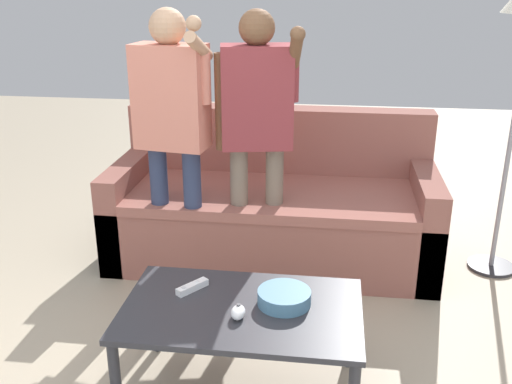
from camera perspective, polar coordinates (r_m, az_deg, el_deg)
The scene contains 8 objects.
couch at distance 3.72m, azimuth 1.71°, elevation -1.64°, with size 1.97×0.88×0.89m.
coffee_table at distance 2.46m, azimuth -1.39°, elevation -12.14°, with size 0.97×0.60×0.43m.
snack_bowl at distance 2.44m, azimuth 2.76°, elevation -10.19°, with size 0.22×0.22×0.06m, color teal.
game_remote_nunchuk at distance 2.35m, azimuth -1.75°, elevation -11.60°, with size 0.06×0.09×0.05m.
player_left at distance 3.22m, azimuth -8.16°, elevation 7.15°, with size 0.46×0.35×1.55m.
player_center at distance 3.21m, azimuth 0.09°, elevation 7.22°, with size 0.48×0.32×1.54m.
game_remote_wand_near at distance 2.55m, azimuth -6.21°, elevation -9.17°, with size 0.12×0.14×0.03m.
game_remote_wand_far at distance 2.43m, azimuth 1.73°, elevation -10.68°, with size 0.12×0.14×0.03m.
Camera 1 is at (0.48, -2.00, 1.71)m, focal length 41.16 mm.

